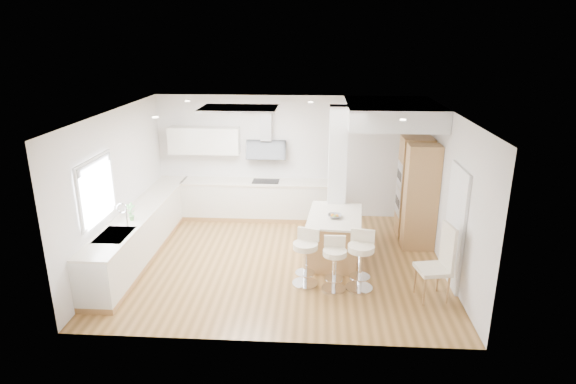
# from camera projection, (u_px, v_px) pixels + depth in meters

# --- Properties ---
(ground) EXTENTS (6.00, 6.00, 0.00)m
(ground) POSITION_uv_depth(u_px,v_px,m) (280.00, 261.00, 9.07)
(ground) COLOR #9E703A
(ground) RESTS_ON ground
(ceiling) EXTENTS (6.00, 5.00, 0.02)m
(ceiling) POSITION_uv_depth(u_px,v_px,m) (280.00, 261.00, 9.07)
(ceiling) COLOR silver
(ceiling) RESTS_ON ground
(wall_back) EXTENTS (6.00, 0.04, 2.80)m
(wall_back) POSITION_uv_depth(u_px,v_px,m) (289.00, 157.00, 11.01)
(wall_back) COLOR silver
(wall_back) RESTS_ON ground
(wall_left) EXTENTS (0.04, 5.00, 2.80)m
(wall_left) POSITION_uv_depth(u_px,v_px,m) (117.00, 188.00, 8.81)
(wall_left) COLOR silver
(wall_left) RESTS_ON ground
(wall_right) EXTENTS (0.04, 5.00, 2.80)m
(wall_right) POSITION_uv_depth(u_px,v_px,m) (450.00, 194.00, 8.46)
(wall_right) COLOR silver
(wall_right) RESTS_ON ground
(skylight) EXTENTS (4.10, 2.10, 0.06)m
(skylight) POSITION_uv_depth(u_px,v_px,m) (239.00, 109.00, 8.82)
(skylight) COLOR white
(skylight) RESTS_ON ground
(window_left) EXTENTS (0.06, 1.28, 1.07)m
(window_left) POSITION_uv_depth(u_px,v_px,m) (96.00, 187.00, 7.87)
(window_left) COLOR white
(window_left) RESTS_ON ground
(doorway_right) EXTENTS (0.05, 1.00, 2.10)m
(doorway_right) POSITION_uv_depth(u_px,v_px,m) (455.00, 228.00, 8.01)
(doorway_right) COLOR #453C36
(doorway_right) RESTS_ON ground
(counter_left) EXTENTS (0.63, 4.50, 1.35)m
(counter_left) POSITION_uv_depth(u_px,v_px,m) (142.00, 231.00, 9.31)
(counter_left) COLOR #B2834C
(counter_left) RESTS_ON ground
(counter_back) EXTENTS (3.62, 0.63, 2.50)m
(counter_back) POSITION_uv_depth(u_px,v_px,m) (248.00, 189.00, 11.02)
(counter_back) COLOR #B2834C
(counter_back) RESTS_ON ground
(pillar) EXTENTS (0.35, 0.35, 2.80)m
(pillar) POSITION_uv_depth(u_px,v_px,m) (337.00, 177.00, 9.47)
(pillar) COLOR white
(pillar) RESTS_ON ground
(soffit) EXTENTS (1.78, 2.20, 0.40)m
(soffit) POSITION_uv_depth(u_px,v_px,m) (392.00, 113.00, 9.46)
(soffit) COLOR silver
(soffit) RESTS_ON ground
(oven_column) EXTENTS (0.63, 1.21, 2.10)m
(oven_column) POSITION_uv_depth(u_px,v_px,m) (416.00, 191.00, 9.75)
(oven_column) COLOR #B2834C
(oven_column) RESTS_ON ground
(peninsula) EXTENTS (1.09, 1.54, 0.96)m
(peninsula) POSITION_uv_depth(u_px,v_px,m) (334.00, 237.00, 9.05)
(peninsula) COLOR #B2834C
(peninsula) RESTS_ON ground
(bar_stool_a) EXTENTS (0.55, 0.55, 0.97)m
(bar_stool_a) POSITION_uv_depth(u_px,v_px,m) (306.00, 255.00, 8.09)
(bar_stool_a) COLOR silver
(bar_stool_a) RESTS_ON ground
(bar_stool_b) EXTENTS (0.41, 0.41, 0.91)m
(bar_stool_b) POSITION_uv_depth(u_px,v_px,m) (334.00, 261.00, 7.93)
(bar_stool_b) COLOR silver
(bar_stool_b) RESTS_ON ground
(bar_stool_c) EXTENTS (0.54, 0.54, 1.01)m
(bar_stool_c) POSITION_uv_depth(u_px,v_px,m) (361.00, 257.00, 7.94)
(bar_stool_c) COLOR silver
(bar_stool_c) RESTS_ON ground
(dining_chair) EXTENTS (0.57, 0.57, 1.26)m
(dining_chair) POSITION_uv_depth(u_px,v_px,m) (440.00, 260.00, 7.62)
(dining_chair) COLOR beige
(dining_chair) RESTS_ON ground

